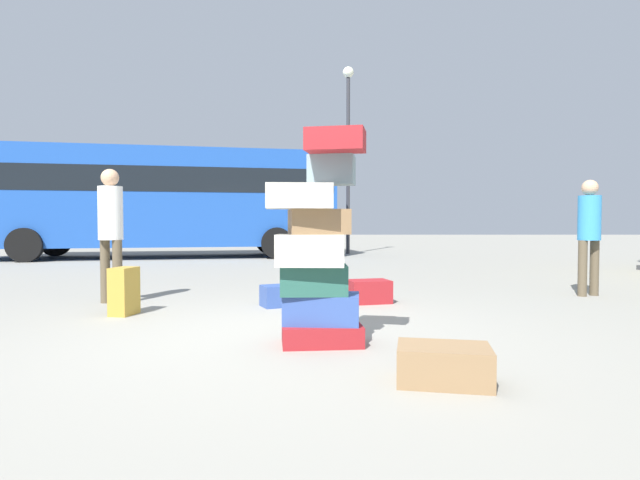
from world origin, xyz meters
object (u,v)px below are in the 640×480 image
at_px(suitcase_brown_upright_blue, 442,364).
at_px(lamp_post, 347,132).
at_px(suitcase_tan_behind_tower, 122,291).
at_px(parked_bus, 160,196).
at_px(person_tourist_with_camera, 109,224).
at_px(suitcase_navy_left_side, 282,295).
at_px(suitcase_maroon_right_side, 367,291).
at_px(suitcase_tower, 316,259).
at_px(person_bearded_onlooker, 587,227).

xyz_separation_m(suitcase_brown_upright_blue, lamp_post, (0.14, 13.54, 3.90)).
distance_m(suitcase_tan_behind_tower, lamp_post, 12.16).
bearing_deg(suitcase_tan_behind_tower, suitcase_brown_upright_blue, -27.57).
bearing_deg(parked_bus, person_tourist_with_camera, -87.63).
height_order(suitcase_navy_left_side, person_tourist_with_camera, person_tourist_with_camera).
xyz_separation_m(suitcase_maroon_right_side, parked_bus, (-5.36, 8.58, 1.69)).
relative_size(suitcase_maroon_right_side, parked_bus, 0.05).
xyz_separation_m(suitcase_brown_upright_blue, parked_bus, (-5.53, 11.83, 1.71)).
distance_m(suitcase_maroon_right_side, parked_bus, 10.26).
height_order(suitcase_tower, suitcase_brown_upright_blue, suitcase_tower).
bearing_deg(suitcase_tower, suitcase_navy_left_side, 102.04).
bearing_deg(suitcase_brown_upright_blue, person_tourist_with_camera, 147.74).
xyz_separation_m(person_bearded_onlooker, parked_bus, (-8.51, 7.97, 0.87)).
bearing_deg(suitcase_navy_left_side, lamp_post, 58.22).
bearing_deg(suitcase_tower, suitcase_tan_behind_tower, 146.67).
xyz_separation_m(suitcase_maroon_right_side, suitcase_tan_behind_tower, (-2.81, -0.85, 0.12)).
xyz_separation_m(suitcase_tan_behind_tower, lamp_post, (3.12, 11.14, 3.76)).
bearing_deg(parked_bus, suitcase_tower, -77.67).
relative_size(suitcase_maroon_right_side, suitcase_brown_upright_blue, 0.88).
relative_size(person_tourist_with_camera, lamp_post, 0.28).
bearing_deg(parked_bus, suitcase_tan_behind_tower, -86.03).
height_order(person_tourist_with_camera, lamp_post, lamp_post).
distance_m(suitcase_navy_left_side, suitcase_tan_behind_tower, 1.84).
xyz_separation_m(suitcase_maroon_right_side, person_tourist_with_camera, (-3.29, -0.05, 0.87)).
relative_size(suitcase_tan_behind_tower, person_bearded_onlooker, 0.33).
bearing_deg(suitcase_tower, person_bearded_onlooker, 37.30).
xyz_separation_m(suitcase_brown_upright_blue, person_tourist_with_camera, (-3.45, 3.20, 0.90)).
relative_size(suitcase_brown_upright_blue, parked_bus, 0.06).
bearing_deg(suitcase_brown_upright_blue, lamp_post, 99.97).
height_order(suitcase_brown_upright_blue, person_bearded_onlooker, person_bearded_onlooker).
xyz_separation_m(parked_bus, lamp_post, (5.66, 1.70, 2.19)).
xyz_separation_m(suitcase_tan_behind_tower, person_tourist_with_camera, (-0.47, 0.80, 0.75)).
bearing_deg(suitcase_maroon_right_side, parked_bus, 107.83).
height_order(suitcase_tan_behind_tower, parked_bus, parked_bus).
height_order(suitcase_maroon_right_side, suitcase_tan_behind_tower, suitcase_tan_behind_tower).
bearing_deg(suitcase_tan_behind_tower, suitcase_navy_left_side, 30.24).
bearing_deg(person_bearded_onlooker, suitcase_maroon_right_side, -9.05).
bearing_deg(suitcase_navy_left_side, suitcase_tan_behind_tower, 174.68).
height_order(suitcase_maroon_right_side, person_tourist_with_camera, person_tourist_with_camera).
distance_m(suitcase_tower, person_tourist_with_camera, 3.47).
bearing_deg(person_bearded_onlooker, parked_bus, -63.19).
bearing_deg(suitcase_tan_behind_tower, person_tourist_with_camera, 131.78).
bearing_deg(suitcase_maroon_right_side, lamp_post, 74.16).
relative_size(suitcase_tower, parked_bus, 0.17).
relative_size(suitcase_tower, suitcase_maroon_right_side, 3.39).
distance_m(suitcase_maroon_right_side, lamp_post, 11.00).
xyz_separation_m(suitcase_navy_left_side, suitcase_tan_behind_tower, (-1.74, -0.60, 0.14)).
relative_size(suitcase_brown_upright_blue, suitcase_navy_left_side, 1.10).
xyz_separation_m(suitcase_maroon_right_side, lamp_post, (0.30, 10.29, 3.88)).
xyz_separation_m(suitcase_tower, suitcase_tan_behind_tower, (-2.17, 1.43, -0.47)).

